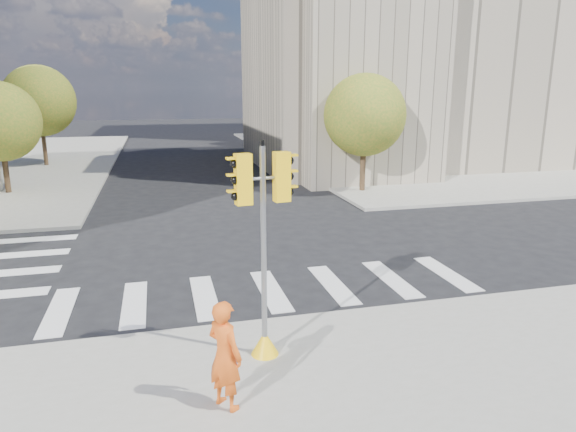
{
  "coord_description": "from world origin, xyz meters",
  "views": [
    {
      "loc": [
        -2.89,
        -14.88,
        5.41
      ],
      "look_at": [
        0.38,
        -2.06,
        2.1
      ],
      "focal_mm": 32.0,
      "sensor_mm": 36.0,
      "label": 1
    }
  ],
  "objects_px": {
    "lamp_far": "(288,98)",
    "photographer": "(225,355)",
    "lamp_near": "(346,102)",
    "traffic_signal": "(264,269)"
  },
  "relations": [
    {
      "from": "lamp_far",
      "to": "traffic_signal",
      "type": "distance_m",
      "value": 34.9
    },
    {
      "from": "lamp_far",
      "to": "lamp_near",
      "type": "bearing_deg",
      "value": -90.0
    },
    {
      "from": "lamp_near",
      "to": "traffic_signal",
      "type": "xyz_separation_m",
      "value": [
        -9.01,
        -19.61,
        -2.6
      ]
    },
    {
      "from": "lamp_far",
      "to": "photographer",
      "type": "distance_m",
      "value": 36.73
    },
    {
      "from": "lamp_near",
      "to": "photographer",
      "type": "distance_m",
      "value": 23.67
    },
    {
      "from": "lamp_near",
      "to": "lamp_far",
      "type": "bearing_deg",
      "value": 90.0
    },
    {
      "from": "lamp_far",
      "to": "photographer",
      "type": "relative_size",
      "value": 4.23
    },
    {
      "from": "lamp_far",
      "to": "traffic_signal",
      "type": "xyz_separation_m",
      "value": [
        -9.01,
        -33.61,
        -2.6
      ]
    },
    {
      "from": "traffic_signal",
      "to": "lamp_far",
      "type": "bearing_deg",
      "value": 66.97
    },
    {
      "from": "lamp_near",
      "to": "photographer",
      "type": "height_order",
      "value": "lamp_near"
    }
  ]
}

